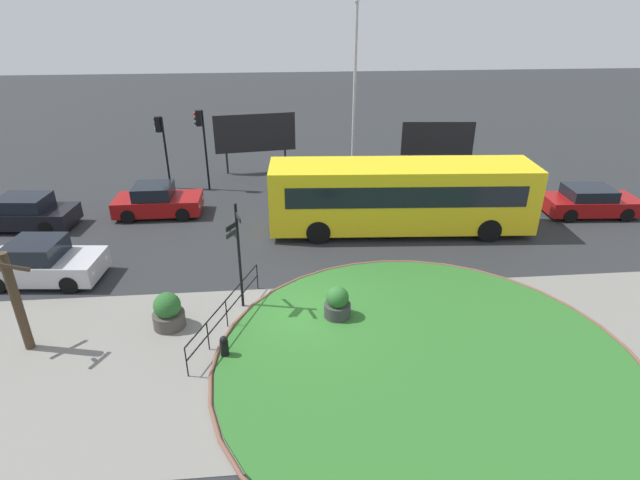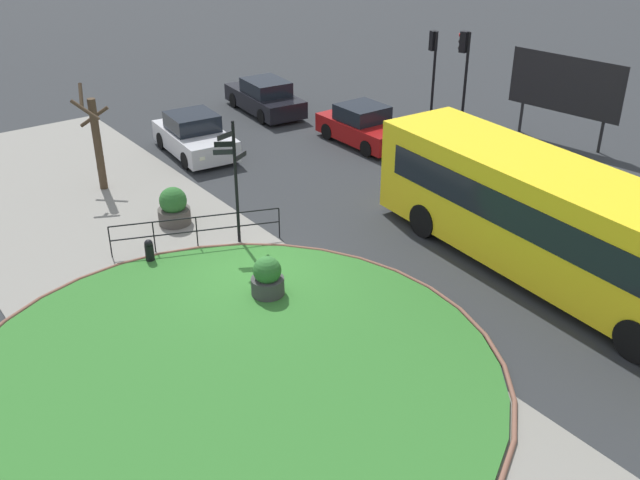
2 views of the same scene
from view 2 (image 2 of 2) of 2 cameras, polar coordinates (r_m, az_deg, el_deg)
ground at (r=19.33m, az=-4.83°, el=-2.85°), size 120.00×120.00×0.00m
sidewalk_paving at (r=18.44m, az=-10.64°, el=-4.85°), size 32.00×7.59×0.02m
grass_island at (r=15.81m, az=-7.13°, el=-10.53°), size 11.70×11.70×0.10m
grass_kerb_ring at (r=15.81m, az=-7.13°, el=-10.52°), size 12.01×12.01×0.11m
signpost_directional at (r=20.21m, az=-6.80°, el=5.24°), size 0.49×1.12×3.67m
bollard_foreground at (r=20.24m, az=-13.31°, el=-0.87°), size 0.24×0.24×0.72m
railing_grass_edge at (r=20.68m, az=-9.72°, el=0.97°), size 1.81×4.46×0.97m
bus_yellow at (r=19.45m, az=17.92°, el=1.43°), size 11.28×3.30×3.00m
car_near_lane at (r=27.70m, az=-9.87°, el=8.07°), size 4.15×2.25×1.54m
car_far_lane at (r=28.50m, az=3.47°, el=8.93°), size 3.94×1.92×1.49m
car_trailing at (r=32.28m, az=-4.37°, el=11.15°), size 4.60×2.21×1.47m
traffic_light_near at (r=30.62m, az=8.92°, el=14.10°), size 0.48×0.31×3.81m
traffic_light_far at (r=28.79m, az=11.29°, el=13.60°), size 0.48×0.32×4.20m
billboard_right at (r=29.66m, az=18.81°, el=11.45°), size 4.61×0.80×3.38m
planter_near_signpost at (r=18.14m, az=-4.16°, el=-3.11°), size 0.84×0.84×1.13m
planter_kerbside at (r=22.26m, az=-11.46°, el=2.51°), size 0.98×0.98×1.18m
street_tree_bare at (r=24.93m, az=-17.24°, el=7.60°), size 1.35×1.33×3.59m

